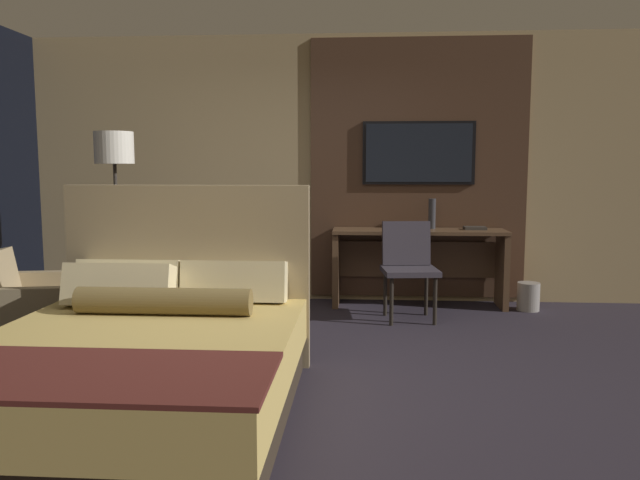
{
  "coord_description": "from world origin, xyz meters",
  "views": [
    {
      "loc": [
        0.56,
        -4.06,
        1.42
      ],
      "look_at": [
        0.22,
        0.8,
        0.85
      ],
      "focal_mm": 35.0,
      "sensor_mm": 36.0,
      "label": 1
    }
  ],
  "objects_px": {
    "tv": "(419,153)",
    "armchair_by_window": "(35,313)",
    "desk": "(418,254)",
    "waste_bin": "(528,296)",
    "desk_chair": "(408,261)",
    "book": "(475,228)",
    "floor_lamp": "(115,163)",
    "bed": "(143,361)",
    "vase_tall": "(432,214)"
  },
  "relations": [
    {
      "from": "tv",
      "to": "armchair_by_window",
      "type": "height_order",
      "value": "tv"
    },
    {
      "from": "desk",
      "to": "waste_bin",
      "type": "height_order",
      "value": "desk"
    },
    {
      "from": "tv",
      "to": "waste_bin",
      "type": "distance_m",
      "value": 1.83
    },
    {
      "from": "desk_chair",
      "to": "waste_bin",
      "type": "height_order",
      "value": "desk_chair"
    },
    {
      "from": "tv",
      "to": "book",
      "type": "distance_m",
      "value": 0.97
    },
    {
      "from": "floor_lamp",
      "to": "waste_bin",
      "type": "height_order",
      "value": "floor_lamp"
    },
    {
      "from": "tv",
      "to": "floor_lamp",
      "type": "relative_size",
      "value": 0.67
    },
    {
      "from": "desk",
      "to": "waste_bin",
      "type": "relative_size",
      "value": 6.25
    },
    {
      "from": "tv",
      "to": "floor_lamp",
      "type": "bearing_deg",
      "value": -156.7
    },
    {
      "from": "tv",
      "to": "desk_chair",
      "type": "relative_size",
      "value": 1.27
    },
    {
      "from": "bed",
      "to": "desk_chair",
      "type": "distance_m",
      "value": 2.98
    },
    {
      "from": "desk",
      "to": "book",
      "type": "distance_m",
      "value": 0.63
    },
    {
      "from": "desk_chair",
      "to": "waste_bin",
      "type": "distance_m",
      "value": 1.35
    },
    {
      "from": "desk_chair",
      "to": "book",
      "type": "xyz_separation_m",
      "value": [
        0.71,
        0.57,
        0.26
      ]
    },
    {
      "from": "bed",
      "to": "waste_bin",
      "type": "distance_m",
      "value": 4.07
    },
    {
      "from": "bed",
      "to": "book",
      "type": "xyz_separation_m",
      "value": [
        2.39,
        3.02,
        0.49
      ]
    },
    {
      "from": "bed",
      "to": "desk",
      "type": "bearing_deg",
      "value": 58.81
    },
    {
      "from": "desk_chair",
      "to": "book",
      "type": "relative_size",
      "value": 4.1
    },
    {
      "from": "desk",
      "to": "waste_bin",
      "type": "bearing_deg",
      "value": -8.54
    },
    {
      "from": "bed",
      "to": "armchair_by_window",
      "type": "bearing_deg",
      "value": 135.19
    },
    {
      "from": "vase_tall",
      "to": "floor_lamp",
      "type": "bearing_deg",
      "value": -159.76
    },
    {
      "from": "desk_chair",
      "to": "armchair_by_window",
      "type": "relative_size",
      "value": 0.92
    },
    {
      "from": "vase_tall",
      "to": "bed",
      "type": "bearing_deg",
      "value": -122.48
    },
    {
      "from": "tv",
      "to": "desk_chair",
      "type": "height_order",
      "value": "tv"
    },
    {
      "from": "tv",
      "to": "book",
      "type": "xyz_separation_m",
      "value": [
        0.57,
        -0.17,
        -0.76
      ]
    },
    {
      "from": "floor_lamp",
      "to": "vase_tall",
      "type": "bearing_deg",
      "value": 20.24
    },
    {
      "from": "armchair_by_window",
      "to": "floor_lamp",
      "type": "xyz_separation_m",
      "value": [
        0.46,
        0.62,
        1.21
      ]
    },
    {
      "from": "armchair_by_window",
      "to": "book",
      "type": "relative_size",
      "value": 4.48
    },
    {
      "from": "desk",
      "to": "vase_tall",
      "type": "bearing_deg",
      "value": 26.45
    },
    {
      "from": "armchair_by_window",
      "to": "tv",
      "type": "bearing_deg",
      "value": -71.49
    },
    {
      "from": "desk_chair",
      "to": "floor_lamp",
      "type": "height_order",
      "value": "floor_lamp"
    },
    {
      "from": "vase_tall",
      "to": "desk",
      "type": "bearing_deg",
      "value": -153.55
    },
    {
      "from": "armchair_by_window",
      "to": "floor_lamp",
      "type": "distance_m",
      "value": 1.43
    },
    {
      "from": "desk",
      "to": "armchair_by_window",
      "type": "relative_size",
      "value": 1.75
    },
    {
      "from": "desk",
      "to": "desk_chair",
      "type": "bearing_deg",
      "value": -104.46
    },
    {
      "from": "waste_bin",
      "to": "desk_chair",
      "type": "bearing_deg",
      "value": -162.07
    },
    {
      "from": "desk",
      "to": "desk_chair",
      "type": "distance_m",
      "value": 0.58
    },
    {
      "from": "desk",
      "to": "vase_tall",
      "type": "height_order",
      "value": "vase_tall"
    },
    {
      "from": "desk",
      "to": "vase_tall",
      "type": "xyz_separation_m",
      "value": [
        0.14,
        0.07,
        0.42
      ]
    },
    {
      "from": "desk",
      "to": "floor_lamp",
      "type": "bearing_deg",
      "value": -160.08
    },
    {
      "from": "desk",
      "to": "floor_lamp",
      "type": "height_order",
      "value": "floor_lamp"
    },
    {
      "from": "floor_lamp",
      "to": "book",
      "type": "relative_size",
      "value": 7.79
    },
    {
      "from": "bed",
      "to": "waste_bin",
      "type": "xyz_separation_m",
      "value": [
        2.9,
        2.85,
        -0.18
      ]
    },
    {
      "from": "book",
      "to": "desk",
      "type": "bearing_deg",
      "value": -178.48
    },
    {
      "from": "tv",
      "to": "waste_bin",
      "type": "relative_size",
      "value": 4.14
    },
    {
      "from": "bed",
      "to": "vase_tall",
      "type": "xyz_separation_m",
      "value": [
        1.96,
        3.08,
        0.63
      ]
    },
    {
      "from": "vase_tall",
      "to": "book",
      "type": "height_order",
      "value": "vase_tall"
    },
    {
      "from": "tv",
      "to": "book",
      "type": "bearing_deg",
      "value": -17.02
    },
    {
      "from": "bed",
      "to": "vase_tall",
      "type": "bearing_deg",
      "value": 57.52
    },
    {
      "from": "armchair_by_window",
      "to": "book",
      "type": "distance_m",
      "value": 4.16
    }
  ]
}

